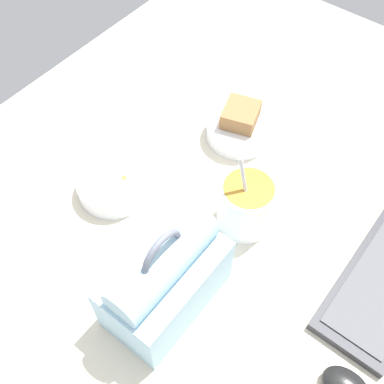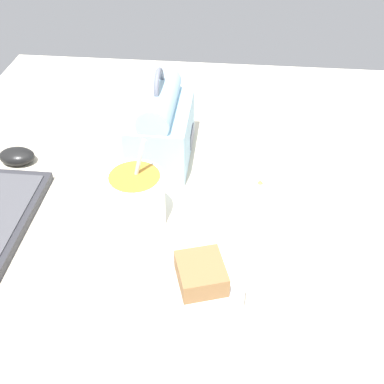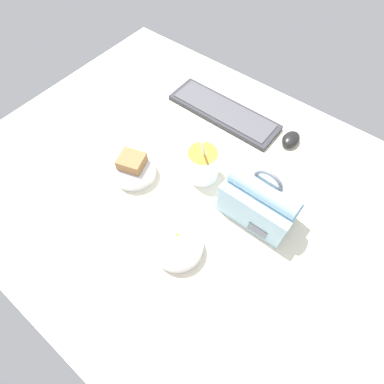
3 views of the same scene
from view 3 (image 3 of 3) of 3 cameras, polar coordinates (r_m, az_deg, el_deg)
The scene contains 7 objects.
desk_surface at distance 94.29cm, azimuth -0.87°, elevation 1.35°, with size 140.00×110.00×2.00cm.
keyboard at distance 112.77cm, azimuth 6.05°, elevation 14.93°, with size 41.42×13.05×2.10cm.
lunch_bag at distance 83.50cm, azimuth 12.97°, elevation -1.53°, with size 20.40×12.26×20.45cm.
soup_cup at distance 90.89cm, azimuth 1.99°, elevation 5.41°, with size 10.15×10.15×17.86cm.
bento_bowl_sandwich at distance 94.68cm, azimuth -11.06°, elevation 4.52°, with size 13.59×13.59×8.35cm.
bento_bowl_snacks at distance 81.54cm, azimuth -2.66°, elevation -10.23°, with size 13.51×13.51×5.78cm.
computer_mouse at distance 107.57cm, azimuth 18.33°, elevation 9.54°, with size 5.39×7.66×3.33cm.
Camera 3 is at (32.75, -39.39, 80.17)cm, focal length 28.00 mm.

